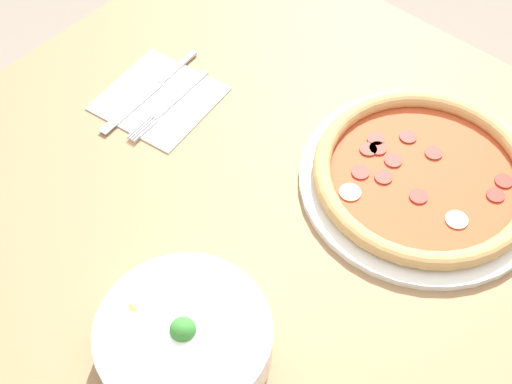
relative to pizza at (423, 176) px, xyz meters
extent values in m
cube|color=#99724C|center=(0.15, 0.17, -0.03)|extent=(1.02, 0.97, 0.03)
cylinder|color=olive|center=(0.59, -0.24, -0.39)|extent=(0.06, 0.06, 0.69)
cylinder|color=white|center=(0.00, 0.00, -0.01)|extent=(0.36, 0.36, 0.01)
torus|color=tan|center=(0.00, 0.00, 0.01)|extent=(0.32, 0.32, 0.03)
cylinder|color=#B74723|center=(0.00, 0.00, 0.00)|extent=(0.29, 0.29, 0.01)
cylinder|color=maroon|center=(-0.10, -0.04, 0.00)|extent=(0.03, 0.03, 0.00)
cylinder|color=maroon|center=(0.07, 0.06, 0.00)|extent=(0.03, 0.03, 0.00)
cylinder|color=maroon|center=(-0.02, 0.04, 0.00)|extent=(0.03, 0.03, 0.00)
cylinder|color=maroon|center=(0.09, -0.01, 0.00)|extent=(0.03, 0.03, 0.00)
cylinder|color=maroon|center=(-0.09, -0.07, 0.00)|extent=(0.03, 0.03, 0.00)
cylinder|color=maroon|center=(0.08, 0.00, 0.00)|extent=(0.03, 0.03, 0.00)
cylinder|color=maroon|center=(0.09, 0.01, 0.00)|extent=(0.03, 0.03, 0.00)
cylinder|color=maroon|center=(0.04, 0.04, 0.00)|extent=(0.03, 0.03, 0.00)
cylinder|color=maroon|center=(0.01, -0.05, 0.00)|extent=(0.03, 0.03, 0.00)
cylinder|color=maroon|center=(0.05, 0.01, 0.00)|extent=(0.03, 0.03, 0.00)
cylinder|color=maroon|center=(0.06, -0.05, 0.00)|extent=(0.03, 0.03, 0.00)
ellipsoid|color=silver|center=(0.06, 0.09, 0.00)|extent=(0.03, 0.03, 0.01)
ellipsoid|color=silver|center=(-0.08, 0.04, 0.00)|extent=(0.03, 0.03, 0.01)
cylinder|color=white|center=(0.07, 0.41, 0.01)|extent=(0.21, 0.21, 0.06)
torus|color=white|center=(0.07, 0.41, 0.04)|extent=(0.21, 0.21, 0.01)
ellipsoid|color=tan|center=(0.09, 0.36, 0.04)|extent=(0.04, 0.04, 0.02)
ellipsoid|color=tan|center=(0.04, 0.45, 0.03)|extent=(0.04, 0.04, 0.02)
ellipsoid|color=#998466|center=(0.14, 0.40, 0.03)|extent=(0.04, 0.03, 0.02)
ellipsoid|color=#998466|center=(0.15, 0.40, 0.03)|extent=(0.04, 0.04, 0.02)
ellipsoid|color=#998466|center=(0.08, 0.44, 0.03)|extent=(0.03, 0.04, 0.02)
ellipsoid|color=tan|center=(0.09, 0.42, 0.03)|extent=(0.04, 0.04, 0.02)
sphere|color=#388433|center=(0.07, 0.41, 0.04)|extent=(0.03, 0.03, 0.03)
ellipsoid|color=yellow|center=(0.14, 0.43, 0.03)|extent=(0.04, 0.02, 0.02)
cube|color=white|center=(0.41, 0.13, -0.02)|extent=(0.19, 0.19, 0.00)
cube|color=silver|center=(0.39, 0.10, -0.01)|extent=(0.02, 0.13, 0.00)
cube|color=silver|center=(0.39, 0.20, -0.01)|extent=(0.01, 0.06, 0.00)
cube|color=silver|center=(0.38, 0.20, -0.01)|extent=(0.01, 0.06, 0.00)
cube|color=silver|center=(0.38, 0.20, -0.01)|extent=(0.01, 0.06, 0.00)
cube|color=silver|center=(0.38, 0.20, -0.01)|extent=(0.01, 0.06, 0.00)
cube|color=silver|center=(0.44, 0.06, -0.01)|extent=(0.02, 0.09, 0.01)
cube|color=silver|center=(0.43, 0.18, -0.01)|extent=(0.03, 0.14, 0.00)
camera|label=1|loc=(-0.24, 0.64, 0.81)|focal=50.00mm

